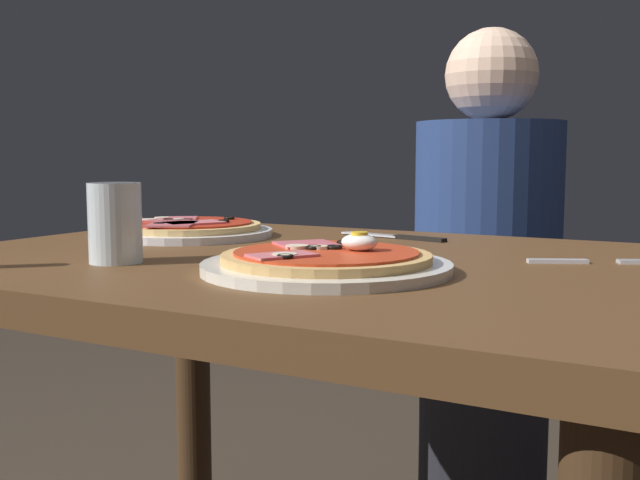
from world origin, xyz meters
TOP-DOWN VIEW (x-y plane):
  - dining_table at (0.00, 0.00)m, footprint 1.00×0.75m
  - pizza_foreground at (0.10, -0.11)m, footprint 0.29×0.29m
  - pizza_across_left at (-0.28, 0.11)m, footprint 0.27×0.27m
  - water_glass_near at (-0.17, -0.17)m, footprint 0.07×0.07m
  - fork at (0.35, 0.11)m, footprint 0.15×0.08m
  - knife at (0.04, 0.25)m, footprint 0.20×0.05m
  - diner_person at (0.04, 0.75)m, footprint 0.32×0.32m

SIDE VIEW (x-z plane):
  - diner_person at x=0.04m, z-range -0.03..1.15m
  - dining_table at x=0.00m, z-range 0.24..1.01m
  - fork at x=0.35m, z-range 0.77..0.78m
  - knife at x=0.04m, z-range 0.77..0.78m
  - pizza_foreground at x=0.10m, z-range 0.76..0.81m
  - pizza_across_left at x=-0.28m, z-range 0.77..0.80m
  - water_glass_near at x=-0.17m, z-range 0.77..0.87m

